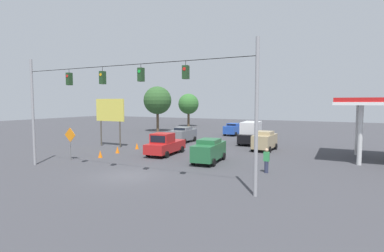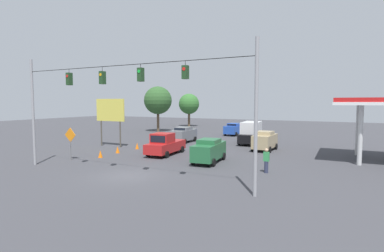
# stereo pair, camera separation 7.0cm
# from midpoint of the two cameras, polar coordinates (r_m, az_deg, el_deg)

# --- Properties ---
(ground_plane) EXTENTS (140.00, 140.00, 0.00)m
(ground_plane) POSITION_cam_midpoint_polar(r_m,az_deg,el_deg) (21.28, -12.15, -9.24)
(ground_plane) COLOR #3D3D42
(overhead_signal_span) EXTENTS (18.23, 0.38, 8.41)m
(overhead_signal_span) POSITION_cam_midpoint_polar(r_m,az_deg,el_deg) (20.36, -13.35, 4.91)
(overhead_signal_span) COLOR #939399
(overhead_signal_span) RESTS_ON ground_plane
(box_truck_black_oncoming_deep) EXTENTS (2.81, 7.07, 2.66)m
(box_truck_black_oncoming_deep) POSITION_cam_midpoint_polar(r_m,az_deg,el_deg) (37.57, 11.33, -1.24)
(box_truck_black_oncoming_deep) COLOR black
(box_truck_black_oncoming_deep) RESTS_ON ground_plane
(pickup_truck_red_withflow_mid) EXTENTS (2.43, 5.27, 2.12)m
(pickup_truck_red_withflow_mid) POSITION_cam_midpoint_polar(r_m,az_deg,el_deg) (28.93, -5.10, -3.56)
(pickup_truck_red_withflow_mid) COLOR red
(pickup_truck_red_withflow_mid) RESTS_ON ground_plane
(sedan_tan_oncoming_far) EXTENTS (2.09, 3.96, 2.03)m
(sedan_tan_oncoming_far) POSITION_cam_midpoint_polar(r_m,az_deg,el_deg) (32.27, 13.76, -2.70)
(sedan_tan_oncoming_far) COLOR tan
(sedan_tan_oncoming_far) RESTS_ON ground_plane
(sedan_grey_withflow_far) EXTENTS (2.24, 4.52, 1.94)m
(sedan_grey_withflow_far) POSITION_cam_midpoint_polar(r_m,az_deg,el_deg) (37.72, -1.63, -1.60)
(sedan_grey_withflow_far) COLOR slate
(sedan_grey_withflow_far) RESTS_ON ground_plane
(sedan_blue_withflow_deep) EXTENTS (2.22, 4.27, 1.84)m
(sedan_blue_withflow_deep) POSITION_cam_midpoint_polar(r_m,az_deg,el_deg) (46.44, 8.06, -0.56)
(sedan_blue_withflow_deep) COLOR #234CB2
(sedan_blue_withflow_deep) RESTS_ON ground_plane
(sedan_green_crossing_near) EXTENTS (2.25, 4.66, 1.97)m
(sedan_green_crossing_near) POSITION_cam_midpoint_polar(r_m,az_deg,el_deg) (25.22, 3.35, -4.62)
(sedan_green_crossing_near) COLOR #236038
(sedan_green_crossing_near) RESTS_ON ground_plane
(traffic_cone_nearest) EXTENTS (0.40, 0.40, 0.68)m
(traffic_cone_nearest) POSITION_cam_midpoint_polar(r_m,az_deg,el_deg) (28.65, -16.99, -5.10)
(traffic_cone_nearest) COLOR orange
(traffic_cone_nearest) RESTS_ON ground_plane
(traffic_cone_second) EXTENTS (0.40, 0.40, 0.68)m
(traffic_cone_second) POSITION_cam_midpoint_polar(r_m,az_deg,el_deg) (30.72, -13.93, -4.40)
(traffic_cone_second) COLOR orange
(traffic_cone_second) RESTS_ON ground_plane
(traffic_cone_third) EXTENTS (0.40, 0.40, 0.68)m
(traffic_cone_third) POSITION_cam_midpoint_polar(r_m,az_deg,el_deg) (32.95, -10.36, -3.74)
(traffic_cone_third) COLOR orange
(traffic_cone_third) RESTS_ON ground_plane
(traffic_cone_fourth) EXTENTS (0.40, 0.40, 0.68)m
(traffic_cone_fourth) POSITION_cam_midpoint_polar(r_m,az_deg,el_deg) (35.22, -7.48, -3.18)
(traffic_cone_fourth) COLOR orange
(traffic_cone_fourth) RESTS_ON ground_plane
(traffic_cone_fifth) EXTENTS (0.40, 0.40, 0.68)m
(traffic_cone_fifth) POSITION_cam_midpoint_polar(r_m,az_deg,el_deg) (37.51, -5.00, -2.69)
(traffic_cone_fifth) COLOR orange
(traffic_cone_fifth) RESTS_ON ground_plane
(roadside_billboard) EXTENTS (4.00, 0.16, 5.44)m
(roadside_billboard) POSITION_cam_midpoint_polar(r_m,az_deg,el_deg) (35.23, -15.26, 2.48)
(roadside_billboard) COLOR #4C473D
(roadside_billboard) RESTS_ON ground_plane
(work_zone_sign) EXTENTS (1.27, 0.06, 2.84)m
(work_zone_sign) POSITION_cam_midpoint_polar(r_m,az_deg,el_deg) (28.11, -22.10, -2.03)
(work_zone_sign) COLOR slate
(work_zone_sign) RESTS_ON ground_plane
(pedestrian) EXTENTS (0.40, 0.28, 1.77)m
(pedestrian) POSITION_cam_midpoint_polar(r_m,az_deg,el_deg) (22.12, 14.06, -6.39)
(pedestrian) COLOR #2D334C
(pedestrian) RESTS_ON ground_plane
(tree_horizon_left) EXTENTS (4.29, 4.29, 6.88)m
(tree_horizon_left) POSITION_cam_midpoint_polar(r_m,az_deg,el_deg) (63.05, -0.55, 4.21)
(tree_horizon_left) COLOR brown
(tree_horizon_left) RESTS_ON ground_plane
(tree_horizon_right) EXTENTS (4.78, 4.78, 7.79)m
(tree_horizon_right) POSITION_cam_midpoint_polar(r_m,az_deg,el_deg) (51.94, -6.48, 4.86)
(tree_horizon_right) COLOR brown
(tree_horizon_right) RESTS_ON ground_plane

